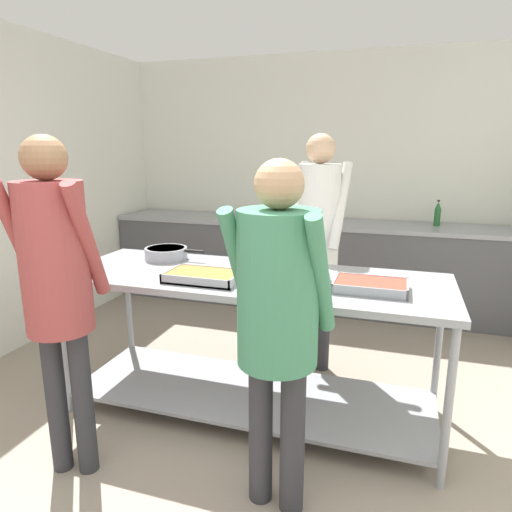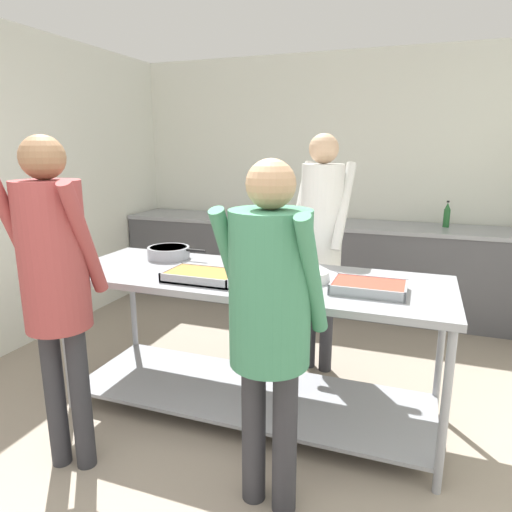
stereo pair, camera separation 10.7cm
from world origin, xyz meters
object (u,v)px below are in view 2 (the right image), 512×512
object	(u,v)px
serving_tray_vegetables	(369,287)
guest_serving_left	(270,306)
sauce_pan	(169,252)
guest_serving_right	(54,271)
serving_tray_roast	(203,276)
plate_stack	(309,276)
cook_behind_counter	(321,226)
water_bottle	(447,215)
broccoli_bowl	(260,278)

from	to	relation	value
serving_tray_vegetables	guest_serving_left	xyz separation A→B (m)	(-0.35, -0.64, 0.07)
sauce_pan	guest_serving_right	size ratio (longest dim) A/B	0.25
sauce_pan	serving_tray_roast	world-z (taller)	sauce_pan
plate_stack	cook_behind_counter	xyz separation A→B (m)	(-0.09, 0.71, 0.17)
guest_serving_left	water_bottle	bearing A→B (deg)	74.42
sauce_pan	plate_stack	size ratio (longest dim) A/B	1.81
broccoli_bowl	guest_serving_right	world-z (taller)	guest_serving_right
plate_stack	serving_tray_roast	bearing A→B (deg)	-161.16
plate_stack	guest_serving_right	bearing A→B (deg)	-142.60
serving_tray_vegetables	guest_serving_right	world-z (taller)	guest_serving_right
guest_serving_left	serving_tray_vegetables	bearing A→B (deg)	61.06
serving_tray_vegetables	sauce_pan	bearing A→B (deg)	167.99
serving_tray_vegetables	broccoli_bowl	bearing A→B (deg)	-173.11
guest_serving_left	water_bottle	world-z (taller)	guest_serving_left
plate_stack	serving_tray_vegetables	bearing A→B (deg)	-15.51
serving_tray_vegetables	guest_serving_left	size ratio (longest dim) A/B	0.24
serving_tray_roast	broccoli_bowl	size ratio (longest dim) A/B	2.33
water_bottle	sauce_pan	bearing A→B (deg)	-133.04
sauce_pan	cook_behind_counter	distance (m)	1.11
broccoli_bowl	cook_behind_counter	bearing A→B (deg)	79.74
plate_stack	guest_serving_right	xyz separation A→B (m)	(-1.09, -0.83, 0.14)
serving_tray_roast	broccoli_bowl	distance (m)	0.35
cook_behind_counter	serving_tray_vegetables	bearing A→B (deg)	-61.55
water_bottle	plate_stack	bearing A→B (deg)	-110.37
guest_serving_left	water_bottle	size ratio (longest dim) A/B	6.41
sauce_pan	plate_stack	distance (m)	1.08
plate_stack	cook_behind_counter	world-z (taller)	cook_behind_counter
guest_serving_left	plate_stack	bearing A→B (deg)	90.02
sauce_pan	guest_serving_left	size ratio (longest dim) A/B	0.26
sauce_pan	broccoli_bowl	distance (m)	0.89
guest_serving_left	broccoli_bowl	bearing A→B (deg)	113.54
serving_tray_roast	serving_tray_vegetables	distance (m)	0.95
broccoli_bowl	serving_tray_vegetables	world-z (taller)	broccoli_bowl
broccoli_bowl	plate_stack	size ratio (longest dim) A/B	0.78
serving_tray_vegetables	cook_behind_counter	size ratio (longest dim) A/B	0.22
sauce_pan	broccoli_bowl	world-z (taller)	broccoli_bowl
guest_serving_right	serving_tray_vegetables	bearing A→B (deg)	26.97
sauce_pan	guest_serving_right	world-z (taller)	guest_serving_right
serving_tray_roast	cook_behind_counter	world-z (taller)	cook_behind_counter
guest_serving_right	plate_stack	bearing A→B (deg)	37.40
guest_serving_left	cook_behind_counter	xyz separation A→B (m)	(-0.09, 1.45, 0.11)
serving_tray_vegetables	water_bottle	distance (m)	2.37
sauce_pan	broccoli_bowl	bearing A→B (deg)	-24.63
sauce_pan	water_bottle	size ratio (longest dim) A/B	1.69
broccoli_bowl	plate_stack	xyz separation A→B (m)	(0.25, 0.17, -0.01)
serving_tray_vegetables	cook_behind_counter	world-z (taller)	cook_behind_counter
serving_tray_vegetables	guest_serving_right	bearing A→B (deg)	-153.03
sauce_pan	serving_tray_roast	xyz separation A→B (m)	(0.47, -0.40, -0.02)
water_bottle	serving_tray_roast	bearing A→B (deg)	-120.33
serving_tray_roast	guest_serving_left	xyz separation A→B (m)	(0.59, -0.53, 0.07)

